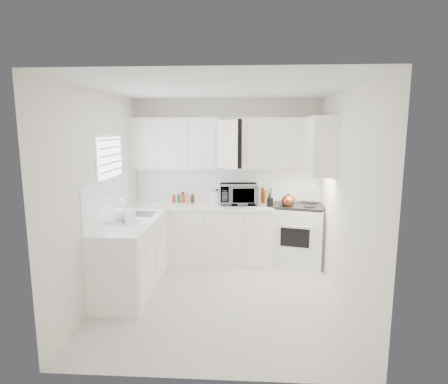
# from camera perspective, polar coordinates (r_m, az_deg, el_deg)

# --- Properties ---
(floor) EXTENTS (3.20, 3.20, 0.00)m
(floor) POSITION_cam_1_polar(r_m,az_deg,el_deg) (4.99, -0.50, -15.71)
(floor) COLOR silver
(floor) RESTS_ON ground
(ceiling) EXTENTS (3.20, 3.20, 0.00)m
(ceiling) POSITION_cam_1_polar(r_m,az_deg,el_deg) (4.53, -0.55, 15.54)
(ceiling) COLOR white
(ceiling) RESTS_ON ground
(wall_back) EXTENTS (3.00, 0.00, 3.00)m
(wall_back) POSITION_cam_1_polar(r_m,az_deg,el_deg) (6.16, 0.50, 1.87)
(wall_back) COLOR white
(wall_back) RESTS_ON ground
(wall_front) EXTENTS (3.00, 0.00, 3.00)m
(wall_front) POSITION_cam_1_polar(r_m,az_deg,el_deg) (3.03, -2.61, -6.42)
(wall_front) COLOR white
(wall_front) RESTS_ON ground
(wall_left) EXTENTS (0.00, 3.20, 3.20)m
(wall_left) POSITION_cam_1_polar(r_m,az_deg,el_deg) (4.92, -18.25, -0.63)
(wall_left) COLOR white
(wall_left) RESTS_ON ground
(wall_right) EXTENTS (0.00, 3.20, 3.20)m
(wall_right) POSITION_cam_1_polar(r_m,az_deg,el_deg) (4.72, 17.95, -1.02)
(wall_right) COLOR white
(wall_right) RESTS_ON ground
(window_blinds) EXTENTS (0.06, 0.96, 1.06)m
(window_blinds) POSITION_cam_1_polar(r_m,az_deg,el_deg) (5.20, -16.78, 2.78)
(window_blinds) COLOR white
(window_blinds) RESTS_ON wall_left
(lower_cabinets_back) EXTENTS (2.22, 0.60, 0.90)m
(lower_cabinets_back) POSITION_cam_1_polar(r_m,az_deg,el_deg) (6.07, -3.36, -6.46)
(lower_cabinets_back) COLOR white
(lower_cabinets_back) RESTS_ON floor
(lower_cabinets_left) EXTENTS (0.60, 1.60, 0.90)m
(lower_cabinets_left) POSITION_cam_1_polar(r_m,az_deg,el_deg) (5.21, -13.82, -9.51)
(lower_cabinets_left) COLOR white
(lower_cabinets_left) RESTS_ON floor
(countertop_back) EXTENTS (2.24, 0.64, 0.05)m
(countertop_back) POSITION_cam_1_polar(r_m,az_deg,el_deg) (5.95, -3.41, -2.09)
(countertop_back) COLOR white
(countertop_back) RESTS_ON lower_cabinets_back
(countertop_left) EXTENTS (0.64, 1.62, 0.05)m
(countertop_left) POSITION_cam_1_polar(r_m,az_deg,el_deg) (5.07, -13.93, -4.44)
(countertop_left) COLOR white
(countertop_left) RESTS_ON lower_cabinets_left
(backsplash_back) EXTENTS (2.98, 0.02, 0.55)m
(backsplash_back) POSITION_cam_1_polar(r_m,az_deg,el_deg) (6.16, 0.49, 1.17)
(backsplash_back) COLOR white
(backsplash_back) RESTS_ON wall_back
(backsplash_left) EXTENTS (0.02, 1.60, 0.55)m
(backsplash_left) POSITION_cam_1_polar(r_m,az_deg,el_deg) (5.11, -17.28, -1.05)
(backsplash_left) COLOR white
(backsplash_left) RESTS_ON wall_left
(upper_cabinets_back) EXTENTS (3.00, 0.33, 0.80)m
(upper_cabinets_back) POSITION_cam_1_polar(r_m,az_deg,el_deg) (5.97, 0.42, 3.56)
(upper_cabinets_back) COLOR white
(upper_cabinets_back) RESTS_ON wall_back
(upper_cabinets_right) EXTENTS (0.33, 0.90, 0.80)m
(upper_cabinets_right) POSITION_cam_1_polar(r_m,az_deg,el_deg) (5.45, 14.25, 2.66)
(upper_cabinets_right) COLOR white
(upper_cabinets_right) RESTS_ON wall_right
(sink) EXTENTS (0.42, 0.38, 0.30)m
(sink) POSITION_cam_1_polar(r_m,az_deg,el_deg) (5.37, -12.89, -2.04)
(sink) COLOR gray
(sink) RESTS_ON countertop_left
(stove) EXTENTS (0.94, 0.83, 1.23)m
(stove) POSITION_cam_1_polar(r_m,az_deg,el_deg) (6.05, 11.16, -5.06)
(stove) COLOR white
(stove) RESTS_ON floor
(tea_kettle) EXTENTS (0.25, 0.21, 0.23)m
(tea_kettle) POSITION_cam_1_polar(r_m,az_deg,el_deg) (5.78, 9.75, -1.25)
(tea_kettle) COLOR #943628
(tea_kettle) RESTS_ON stove
(frying_pan) EXTENTS (0.30, 0.46, 0.04)m
(frying_pan) POSITION_cam_1_polar(r_m,az_deg,el_deg) (6.16, 12.73, -1.53)
(frying_pan) COLOR black
(frying_pan) RESTS_ON stove
(microwave) EXTENTS (0.61, 0.37, 0.39)m
(microwave) POSITION_cam_1_polar(r_m,az_deg,el_deg) (5.91, 2.25, 0.01)
(microwave) COLOR gray
(microwave) RESTS_ON countertop_back
(rice_cooker) EXTENTS (0.25, 0.25, 0.24)m
(rice_cooker) POSITION_cam_1_polar(r_m,az_deg,el_deg) (5.96, -1.06, -0.63)
(rice_cooker) COLOR white
(rice_cooker) RESTS_ON countertop_back
(paper_towel) EXTENTS (0.12, 0.12, 0.27)m
(paper_towel) POSITION_cam_1_polar(r_m,az_deg,el_deg) (6.12, -0.50, -0.22)
(paper_towel) COLOR white
(paper_towel) RESTS_ON countertop_back
(utensil_crock) EXTENTS (0.13, 0.13, 0.32)m
(utensil_crock) POSITION_cam_1_polar(r_m,az_deg,el_deg) (5.76, 7.04, -0.66)
(utensil_crock) COLOR black
(utensil_crock) RESTS_ON countertop_back
(dish_rack) EXTENTS (0.41, 0.34, 0.20)m
(dish_rack) POSITION_cam_1_polar(r_m,az_deg,el_deg) (4.92, -15.24, -3.45)
(dish_rack) COLOR white
(dish_rack) RESTS_ON countertop_left
(spice_left_0) EXTENTS (0.06, 0.06, 0.13)m
(spice_left_0) POSITION_cam_1_polar(r_m,az_deg,el_deg) (6.13, -7.55, -0.95)
(spice_left_0) COLOR brown
(spice_left_0) RESTS_ON countertop_back
(spice_left_1) EXTENTS (0.06, 0.06, 0.13)m
(spice_left_1) POSITION_cam_1_polar(r_m,az_deg,el_deg) (6.03, -7.01, -1.12)
(spice_left_1) COLOR #236B3C
(spice_left_1) RESTS_ON countertop_back
(spice_left_2) EXTENTS (0.06, 0.06, 0.13)m
(spice_left_2) POSITION_cam_1_polar(r_m,az_deg,el_deg) (6.10, -6.17, -0.97)
(spice_left_2) COLOR #BB4D19
(spice_left_2) RESTS_ON countertop_back
(spice_left_3) EXTENTS (0.06, 0.06, 0.13)m
(spice_left_3) POSITION_cam_1_polar(r_m,az_deg,el_deg) (6.00, -5.61, -1.14)
(spice_left_3) COLOR gold
(spice_left_3) RESTS_ON countertop_back
(spice_left_4) EXTENTS (0.06, 0.06, 0.13)m
(spice_left_4) POSITION_cam_1_polar(r_m,az_deg,el_deg) (6.08, -4.78, -0.99)
(spice_left_4) COLOR brown
(spice_left_4) RESTS_ON countertop_back
(sauce_right_0) EXTENTS (0.06, 0.06, 0.19)m
(sauce_right_0) POSITION_cam_1_polar(r_m,az_deg,el_deg) (6.06, 5.91, -0.75)
(sauce_right_0) COLOR #BB4D19
(sauce_right_0) RESTS_ON countertop_back
(sauce_right_1) EXTENTS (0.06, 0.06, 0.19)m
(sauce_right_1) POSITION_cam_1_polar(r_m,az_deg,el_deg) (6.00, 6.46, -0.86)
(sauce_right_1) COLOR gold
(sauce_right_1) RESTS_ON countertop_back
(sauce_right_2) EXTENTS (0.06, 0.06, 0.19)m
(sauce_right_2) POSITION_cam_1_polar(r_m,az_deg,el_deg) (6.06, 6.95, -0.76)
(sauce_right_2) COLOR brown
(sauce_right_2) RESTS_ON countertop_back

